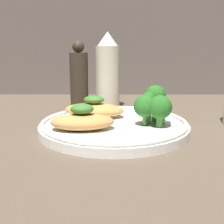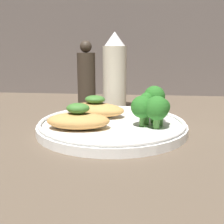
% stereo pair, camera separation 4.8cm
% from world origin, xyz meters
% --- Properties ---
extents(ground_plane, '(1.80, 1.80, 0.01)m').
position_xyz_m(ground_plane, '(0.00, 0.00, -0.01)').
color(ground_plane, brown).
extents(plate, '(0.26, 0.26, 0.02)m').
position_xyz_m(plate, '(0.00, 0.00, 0.01)').
color(plate, white).
rests_on(plate, ground_plane).
extents(grilled_meat_front, '(0.11, 0.06, 0.04)m').
position_xyz_m(grilled_meat_front, '(-0.05, -0.04, 0.03)').
color(grilled_meat_front, tan).
rests_on(grilled_meat_front, plate).
extents(grilled_meat_middle, '(0.12, 0.08, 0.04)m').
position_xyz_m(grilled_meat_middle, '(-0.04, 0.05, 0.03)').
color(grilled_meat_middle, tan).
rests_on(grilled_meat_middle, plate).
extents(broccoli_bunch, '(0.06, 0.07, 0.06)m').
position_xyz_m(broccoli_bunch, '(0.07, -0.01, 0.05)').
color(broccoli_bunch, '#569942').
rests_on(broccoli_bunch, plate).
extents(sauce_bottle, '(0.06, 0.06, 0.18)m').
position_xyz_m(sauce_bottle, '(-0.02, 0.19, 0.09)').
color(sauce_bottle, beige).
rests_on(sauce_bottle, ground_plane).
extents(pepper_grinder, '(0.04, 0.04, 0.16)m').
position_xyz_m(pepper_grinder, '(-0.08, 0.19, 0.07)').
color(pepper_grinder, '#382D23').
rests_on(pepper_grinder, ground_plane).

